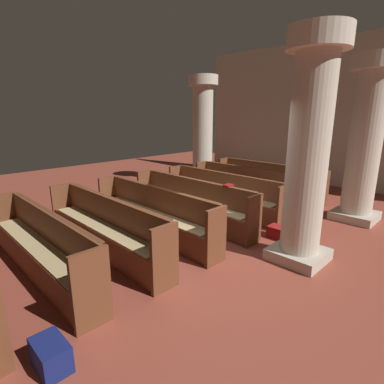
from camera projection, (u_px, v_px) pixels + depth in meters
name	position (u px, v px, depth m)	size (l,w,h in m)	color
ground_plane	(206.00, 238.00, 5.70)	(19.20, 19.20, 0.00)	brown
back_wall	(340.00, 114.00, 9.28)	(10.00, 0.16, 4.50)	beige
pew_row_0	(268.00, 179.00, 8.50)	(3.23, 0.46, 0.92)	brown
pew_row_1	(247.00, 185.00, 7.80)	(3.23, 0.46, 0.92)	brown
pew_row_2	(222.00, 192.00, 7.10)	(3.23, 0.47, 0.92)	brown
pew_row_3	(191.00, 201.00, 6.41)	(3.23, 0.46, 0.92)	brown
pew_row_4	(153.00, 212.00, 5.71)	(3.23, 0.46, 0.92)	brown
pew_row_5	(104.00, 225.00, 5.02)	(3.23, 0.47, 0.92)	brown
pew_row_6	(40.00, 243.00, 4.32)	(3.23, 0.46, 0.92)	brown
pillar_aisle_side	(366.00, 138.00, 6.27)	(0.93, 0.93, 3.42)	#B6AD9A
pillar_far_side	(203.00, 129.00, 9.67)	(0.93, 0.93, 3.42)	#B6AD9A
pillar_aisle_rear	(308.00, 149.00, 4.43)	(0.87, 0.87, 3.42)	#B6AD9A
lectern	(300.00, 175.00, 9.16)	(0.48, 0.45, 1.08)	#411E13
hymn_book	(228.00, 185.00, 5.85)	(0.14, 0.21, 0.03)	maroon
kneeler_box_navy	(51.00, 355.00, 2.78)	(0.41, 0.26, 0.27)	navy
kneeler_box_red	(279.00, 233.00, 5.68)	(0.41, 0.27, 0.23)	maroon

